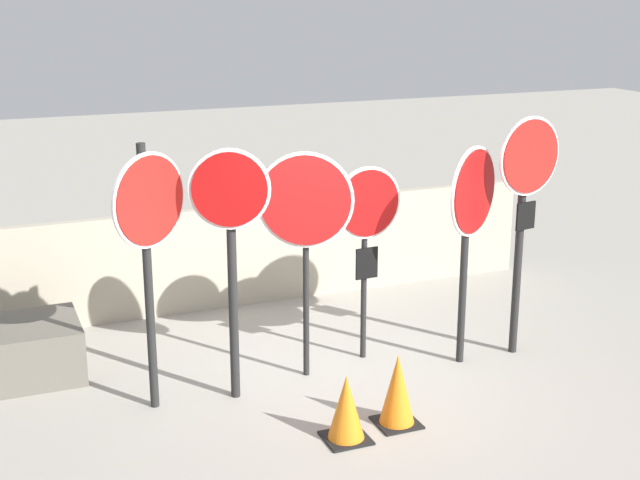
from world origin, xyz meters
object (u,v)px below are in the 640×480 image
at_px(traffic_cone_1, 397,390).
at_px(stop_sign_0, 149,227).
at_px(storage_crate, 31,350).
at_px(stop_sign_1, 231,228).
at_px(stop_sign_4, 471,210).
at_px(stop_sign_2, 305,213).
at_px(traffic_cone_0, 346,408).
at_px(stop_sign_3, 367,221).
at_px(stop_sign_5, 526,191).

bearing_deg(traffic_cone_1, stop_sign_0, 149.44).
height_order(traffic_cone_1, storage_crate, traffic_cone_1).
xyz_separation_m(stop_sign_1, stop_sign_4, (2.45, -0.10, -0.04)).
distance_m(stop_sign_0, stop_sign_2, 1.52).
distance_m(stop_sign_2, traffic_cone_0, 1.93).
xyz_separation_m(stop_sign_3, storage_crate, (-3.28, 0.88, -1.22)).
xyz_separation_m(stop_sign_1, traffic_cone_1, (1.19, -1.04, -1.35)).
bearing_deg(traffic_cone_0, stop_sign_4, 29.82).
relative_size(stop_sign_1, traffic_cone_0, 4.03).
height_order(stop_sign_0, stop_sign_1, stop_sign_0).
bearing_deg(stop_sign_2, stop_sign_0, -152.10).
height_order(stop_sign_1, stop_sign_3, stop_sign_1).
bearing_deg(stop_sign_2, stop_sign_4, 13.70).
bearing_deg(stop_sign_0, stop_sign_4, -36.35).
bearing_deg(stop_sign_0, stop_sign_2, -28.89).
distance_m(traffic_cone_1, storage_crate, 3.73).
height_order(stop_sign_0, traffic_cone_0, stop_sign_0).
bearing_deg(traffic_cone_0, stop_sign_1, 119.93).
height_order(stop_sign_0, stop_sign_3, stop_sign_0).
distance_m(stop_sign_4, storage_crate, 4.62).
xyz_separation_m(stop_sign_3, traffic_cone_1, (-0.35, -1.43, -1.17)).
xyz_separation_m(stop_sign_0, stop_sign_2, (1.52, 0.11, -0.04)).
distance_m(stop_sign_5, traffic_cone_0, 3.04).
relative_size(stop_sign_1, storage_crate, 2.50).
height_order(stop_sign_4, traffic_cone_0, stop_sign_4).
bearing_deg(stop_sign_2, stop_sign_3, 37.95).
bearing_deg(stop_sign_4, storage_crate, 130.28).
height_order(stop_sign_2, traffic_cone_1, stop_sign_2).
relative_size(stop_sign_3, storage_crate, 2.13).
relative_size(stop_sign_4, storage_crate, 2.36).
height_order(stop_sign_1, traffic_cone_0, stop_sign_1).
bearing_deg(stop_sign_0, stop_sign_1, -39.67).
distance_m(stop_sign_1, traffic_cone_1, 2.08).
relative_size(stop_sign_5, traffic_cone_0, 4.24).
height_order(stop_sign_4, storage_crate, stop_sign_4).
relative_size(stop_sign_2, stop_sign_3, 1.11).
bearing_deg(traffic_cone_1, storage_crate, 141.75).
distance_m(stop_sign_0, stop_sign_4, 3.18).
bearing_deg(traffic_cone_1, stop_sign_1, 138.68).
relative_size(stop_sign_2, traffic_cone_1, 3.43).
relative_size(stop_sign_3, stop_sign_5, 0.81).
xyz_separation_m(stop_sign_4, stop_sign_5, (0.64, 0.00, 0.14)).
xyz_separation_m(stop_sign_1, storage_crate, (-1.74, 1.27, -1.40)).
bearing_deg(stop_sign_2, traffic_cone_0, -72.67).
xyz_separation_m(stop_sign_0, stop_sign_1, (0.72, -0.08, -0.06)).
bearing_deg(stop_sign_1, traffic_cone_1, -22.96).
bearing_deg(stop_sign_4, stop_sign_2, 138.28).
height_order(stop_sign_0, stop_sign_4, stop_sign_0).
distance_m(stop_sign_2, stop_sign_5, 2.31).
bearing_deg(traffic_cone_0, stop_sign_2, 83.64).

